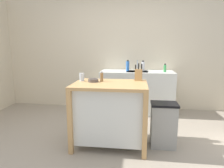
# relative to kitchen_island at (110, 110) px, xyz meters

# --- Properties ---
(ground_plane) EXTENTS (6.45, 6.45, 0.00)m
(ground_plane) POSITION_rel_kitchen_island_xyz_m (0.05, -0.17, -0.50)
(ground_plane) COLOR gray
(ground_plane) RESTS_ON ground
(wall_back) EXTENTS (5.45, 0.10, 2.60)m
(wall_back) POSITION_rel_kitchen_island_xyz_m (0.05, 1.83, 0.80)
(wall_back) COLOR beige
(wall_back) RESTS_ON ground
(kitchen_island) EXTENTS (1.01, 0.74, 0.89)m
(kitchen_island) POSITION_rel_kitchen_island_xyz_m (0.00, 0.00, 0.00)
(kitchen_island) COLOR tan
(kitchen_island) RESTS_ON ground
(knife_block) EXTENTS (0.11, 0.09, 0.25)m
(knife_block) POSITION_rel_kitchen_island_xyz_m (0.38, 0.27, 0.48)
(knife_block) COLOR tan
(knife_block) RESTS_ON kitchen_island
(bowl_ceramic_small) EXTENTS (0.15, 0.15, 0.04)m
(bowl_ceramic_small) POSITION_rel_kitchen_island_xyz_m (-0.25, 0.07, 0.42)
(bowl_ceramic_small) COLOR #564C47
(bowl_ceramic_small) RESTS_ON kitchen_island
(drinking_cup) EXTENTS (0.07, 0.07, 0.12)m
(drinking_cup) POSITION_rel_kitchen_island_xyz_m (-0.43, 0.12, 0.45)
(drinking_cup) COLOR silver
(drinking_cup) RESTS_ON kitchen_island
(pepper_grinder) EXTENTS (0.04, 0.04, 0.15)m
(pepper_grinder) POSITION_rel_kitchen_island_xyz_m (-0.14, 0.11, 0.46)
(pepper_grinder) COLOR olive
(pepper_grinder) RESTS_ON kitchen_island
(trash_bin) EXTENTS (0.36, 0.28, 0.63)m
(trash_bin) POSITION_rel_kitchen_island_xyz_m (0.74, 0.02, -0.18)
(trash_bin) COLOR gray
(trash_bin) RESTS_ON ground
(sink_counter) EXTENTS (1.50, 0.60, 0.88)m
(sink_counter) POSITION_rel_kitchen_island_xyz_m (0.37, 1.48, -0.06)
(sink_counter) COLOR silver
(sink_counter) RESTS_ON ground
(sink_faucet) EXTENTS (0.02, 0.02, 0.22)m
(sink_faucet) POSITION_rel_kitchen_island_xyz_m (0.37, 1.62, 0.49)
(sink_faucet) COLOR #B7BCC1
(sink_faucet) RESTS_ON sink_counter
(bottle_dish_soap) EXTENTS (0.07, 0.07, 0.22)m
(bottle_dish_soap) POSITION_rel_kitchen_island_xyz_m (0.48, 1.52, 0.48)
(bottle_dish_soap) COLOR white
(bottle_dish_soap) RESTS_ON sink_counter
(bottle_spray_cleaner) EXTENTS (0.05, 0.05, 0.17)m
(bottle_spray_cleaner) POSITION_rel_kitchen_island_xyz_m (0.92, 1.40, 0.46)
(bottle_spray_cleaner) COLOR green
(bottle_spray_cleaner) RESTS_ON sink_counter
(bottle_hand_soap) EXTENTS (0.07, 0.07, 0.23)m
(bottle_hand_soap) POSITION_rel_kitchen_island_xyz_m (0.17, 1.46, 0.49)
(bottle_hand_soap) COLOR blue
(bottle_hand_soap) RESTS_ON sink_counter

